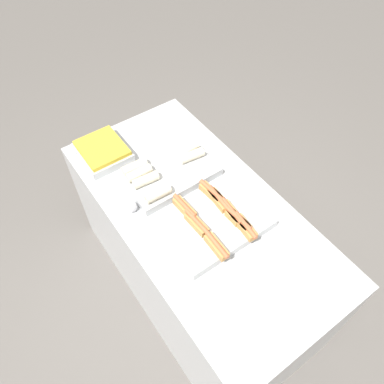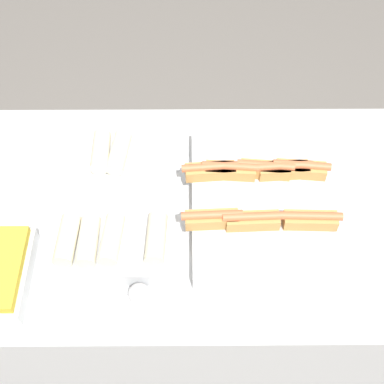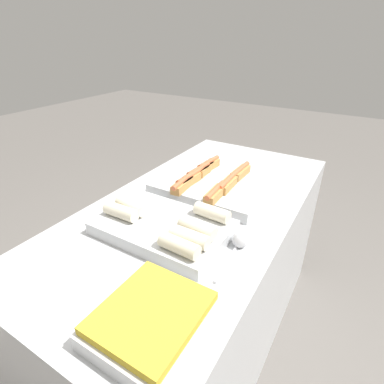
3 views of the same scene
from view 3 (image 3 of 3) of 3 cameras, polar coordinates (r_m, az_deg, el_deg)
name	(u,v)px [view 3 (image 3 of 3)]	position (r m, az deg, el deg)	size (l,w,h in m)	color
ground_plane	(197,331)	(1.89, 0.89, -25.02)	(12.00, 12.00, 0.00)	slate
counter	(197,276)	(1.57, 1.00, -15.68)	(1.60, 0.79, 0.85)	silver
tray_hotdogs	(211,185)	(1.40, 3.67, 1.41)	(0.42, 0.50, 0.10)	silver
tray_wraps	(165,226)	(1.11, -5.20, -6.54)	(0.31, 0.48, 0.10)	silver
tray_side_front	(152,320)	(0.81, -7.66, -22.94)	(0.29, 0.25, 0.07)	silver
serving_spoon_near	(239,242)	(1.06, 8.93, -9.36)	(0.23, 0.06, 0.06)	silver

